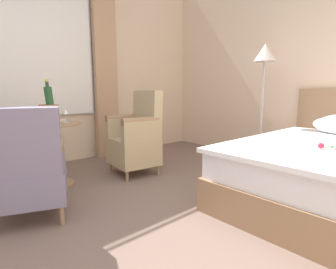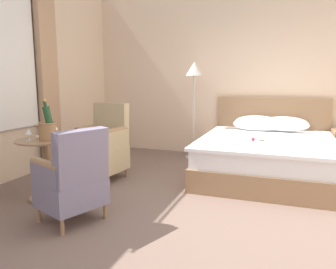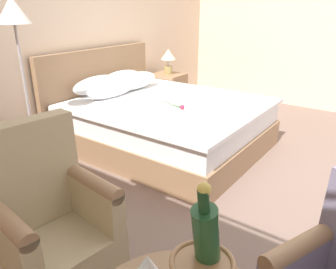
% 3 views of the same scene
% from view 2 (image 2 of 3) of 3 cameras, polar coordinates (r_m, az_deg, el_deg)
% --- Properties ---
extents(ground_plane, '(7.42, 7.42, 0.00)m').
position_cam_2_polar(ground_plane, '(3.52, 9.92, -13.47)').
color(ground_plane, '#765E52').
extents(wall_headboard_side, '(6.04, 0.12, 3.12)m').
position_cam_2_polar(wall_headboard_side, '(5.96, 15.02, 11.09)').
color(wall_headboard_side, beige).
rests_on(wall_headboard_side, ground).
extents(bed, '(1.84, 2.19, 1.07)m').
position_cam_2_polar(bed, '(4.92, 16.85, -3.13)').
color(bed, '#96704E').
rests_on(bed, ground).
extents(floor_lamp_brass, '(0.29, 0.29, 1.66)m').
position_cam_2_polar(floor_lamp_brass, '(5.62, 4.59, 9.37)').
color(floor_lamp_brass, '#B6AAA9').
rests_on(floor_lamp_brass, ground).
extents(side_table_round, '(0.63, 0.63, 0.70)m').
position_cam_2_polar(side_table_round, '(4.00, -20.52, -4.84)').
color(side_table_round, '#96704E').
rests_on(side_table_round, ground).
extents(champagne_bucket, '(0.19, 0.19, 0.46)m').
position_cam_2_polar(champagne_bucket, '(3.86, -20.26, 1.06)').
color(champagne_bucket, '#A27248').
rests_on(champagne_bucket, side_table_round).
extents(wine_glass_near_bucket, '(0.07, 0.07, 0.15)m').
position_cam_2_polar(wine_glass_near_bucket, '(4.02, -19.07, 1.05)').
color(wine_glass_near_bucket, white).
rests_on(wine_glass_near_bucket, side_table_round).
extents(wine_glass_near_edge, '(0.08, 0.08, 0.14)m').
position_cam_2_polar(wine_glass_near_edge, '(3.92, -23.08, 0.45)').
color(wine_glass_near_edge, white).
rests_on(wine_glass_near_edge, side_table_round).
extents(snack_plate, '(0.16, 0.16, 0.04)m').
position_cam_2_polar(snack_plate, '(4.11, -20.88, -0.28)').
color(snack_plate, white).
rests_on(snack_plate, side_table_round).
extents(armchair_by_window, '(0.61, 0.59, 1.04)m').
position_cam_2_polar(armchair_by_window, '(4.64, -10.95, -2.00)').
color(armchair_by_window, '#96704E').
rests_on(armchair_by_window, ground).
extents(armchair_facing_bed, '(0.69, 0.70, 0.92)m').
position_cam_2_polar(armchair_facing_bed, '(3.28, -16.16, -7.52)').
color(armchair_facing_bed, '#96704E').
rests_on(armchair_facing_bed, ground).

